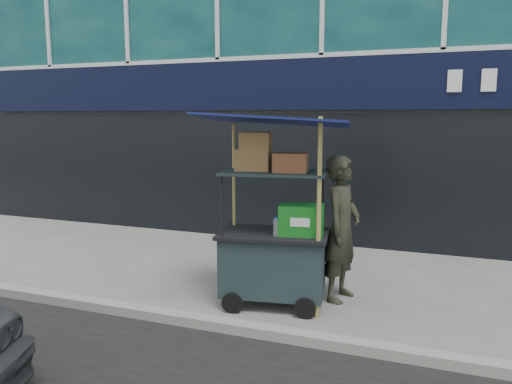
% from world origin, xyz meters
% --- Properties ---
extents(ground, '(80.00, 80.00, 0.00)m').
position_xyz_m(ground, '(0.00, 0.00, 0.00)').
color(ground, slate).
rests_on(ground, ground).
extents(curb, '(80.00, 0.18, 0.12)m').
position_xyz_m(curb, '(0.00, -0.20, 0.06)').
color(curb, gray).
rests_on(curb, ground).
extents(vendor_cart, '(1.95, 1.52, 2.39)m').
position_xyz_m(vendor_cart, '(0.20, 0.74, 0.84)').
color(vendor_cart, '#182829').
rests_on(vendor_cart, ground).
extents(vendor_man, '(0.56, 0.75, 1.86)m').
position_xyz_m(vendor_man, '(0.93, 1.23, 0.93)').
color(vendor_man, '#292A1F').
rests_on(vendor_man, ground).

